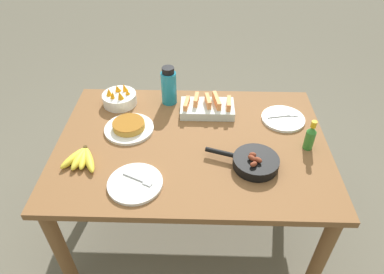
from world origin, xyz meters
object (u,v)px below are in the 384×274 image
at_px(frittata_plate_center, 129,127).
at_px(empty_plate_near_front, 135,183).
at_px(banana_bunch, 82,158).
at_px(empty_plate_far_left, 283,119).
at_px(water_bottle, 169,86).
at_px(melon_tray, 207,108).
at_px(hot_sauce_bottle, 310,137).
at_px(skillet, 255,162).
at_px(fruit_bowl_mango, 120,98).

distance_m(frittata_plate_center, empty_plate_near_front, 0.41).
distance_m(banana_bunch, empty_plate_far_left, 1.10).
xyz_separation_m(frittata_plate_center, water_bottle, (0.20, 0.27, 0.09)).
xyz_separation_m(banana_bunch, empty_plate_near_front, (0.28, -0.14, -0.01)).
height_order(banana_bunch, frittata_plate_center, frittata_plate_center).
bearing_deg(frittata_plate_center, banana_bunch, -126.78).
bearing_deg(melon_tray, empty_plate_near_front, -120.18).
distance_m(melon_tray, hot_sauce_bottle, 0.59).
bearing_deg(melon_tray, skillet, -63.06).
xyz_separation_m(melon_tray, skillet, (0.22, -0.44, -0.01)).
bearing_deg(fruit_bowl_mango, frittata_plate_center, -68.82).
xyz_separation_m(fruit_bowl_mango, hot_sauce_bottle, (1.03, -0.37, 0.03)).
distance_m(banana_bunch, empty_plate_near_front, 0.32).
distance_m(skillet, fruit_bowl_mango, 0.90).
bearing_deg(skillet, empty_plate_near_front, 31.31).
xyz_separation_m(frittata_plate_center, empty_plate_near_front, (0.09, -0.40, -0.01)).
height_order(banana_bunch, water_bottle, water_bottle).
xyz_separation_m(empty_plate_near_front, empty_plate_far_left, (0.76, 0.51, 0.00)).
relative_size(melon_tray, water_bottle, 1.32).
height_order(frittata_plate_center, fruit_bowl_mango, fruit_bowl_mango).
relative_size(empty_plate_near_front, empty_plate_far_left, 1.05).
height_order(frittata_plate_center, water_bottle, water_bottle).
distance_m(banana_bunch, water_bottle, 0.66).
relative_size(banana_bunch, water_bottle, 0.83).
bearing_deg(banana_bunch, fruit_bowl_mango, 79.54).
relative_size(empty_plate_near_front, fruit_bowl_mango, 1.26).
bearing_deg(water_bottle, hot_sauce_bottle, -28.18).
bearing_deg(banana_bunch, empty_plate_far_left, 19.35).
bearing_deg(skillet, banana_bunch, 17.05).
xyz_separation_m(melon_tray, hot_sauce_bottle, (0.51, -0.30, 0.04)).
height_order(frittata_plate_center, empty_plate_far_left, frittata_plate_center).
height_order(melon_tray, fruit_bowl_mango, fruit_bowl_mango).
height_order(fruit_bowl_mango, hot_sauce_bottle, hot_sauce_bottle).
bearing_deg(hot_sauce_bottle, water_bottle, 151.82).
xyz_separation_m(melon_tray, frittata_plate_center, (-0.43, -0.18, -0.01)).
xyz_separation_m(banana_bunch, fruit_bowl_mango, (0.09, 0.50, 0.02)).
height_order(empty_plate_near_front, empty_plate_far_left, same).
xyz_separation_m(skillet, hot_sauce_bottle, (0.29, 0.14, 0.05)).
height_order(melon_tray, skillet, melon_tray).
bearing_deg(hot_sauce_bottle, frittata_plate_center, 172.70).
xyz_separation_m(melon_tray, empty_plate_near_front, (-0.33, -0.57, -0.03)).
height_order(skillet, frittata_plate_center, skillet).
distance_m(skillet, frittata_plate_center, 0.70).
height_order(melon_tray, hot_sauce_bottle, hot_sauce_bottle).
bearing_deg(hot_sauce_bottle, skillet, -153.80).
bearing_deg(water_bottle, skillet, -50.03).
xyz_separation_m(skillet, fruit_bowl_mango, (-0.74, 0.51, 0.01)).
xyz_separation_m(melon_tray, fruit_bowl_mango, (-0.52, 0.07, 0.01)).
bearing_deg(frittata_plate_center, melon_tray, 22.35).
bearing_deg(empty_plate_far_left, empty_plate_near_front, -146.13).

